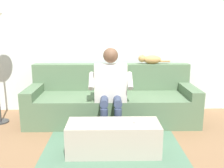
{
  "coord_description": "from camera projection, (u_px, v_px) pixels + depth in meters",
  "views": [
    {
      "loc": [
        0.06,
        3.6,
        1.43
      ],
      "look_at": [
        0.0,
        0.11,
        0.64
      ],
      "focal_mm": 39.46,
      "sensor_mm": 36.0,
      "label": 1
    }
  ],
  "objects": [
    {
      "name": "ground_plane",
      "position": [
        113.0,
        140.0,
        3.24
      ],
      "size": [
        8.0,
        8.0,
        0.0
      ],
      "primitive_type": "plane",
      "color": "#846042"
    },
    {
      "name": "back_wall",
      "position": [
        111.0,
        38.0,
        4.21
      ],
      "size": [
        4.99,
        0.06,
        2.55
      ],
      "primitive_type": "cube",
      "color": "silver",
      "rests_on": "ground"
    },
    {
      "name": "couch",
      "position": [
        112.0,
        101.0,
        3.91
      ],
      "size": [
        2.58,
        0.88,
        0.86
      ],
      "color": "#516B4C",
      "rests_on": "ground"
    },
    {
      "name": "coffee_table",
      "position": [
        113.0,
        138.0,
        2.87
      ],
      "size": [
        1.07,
        0.41,
        0.37
      ],
      "color": "#A89E8E",
      "rests_on": "ground"
    },
    {
      "name": "person_solo_seated",
      "position": [
        111.0,
        86.0,
        3.4
      ],
      "size": [
        0.6,
        0.53,
        1.18
      ],
      "color": "beige",
      "rests_on": "ground"
    },
    {
      "name": "cat_on_backrest",
      "position": [
        150.0,
        59.0,
        4.06
      ],
      "size": [
        0.53,
        0.14,
        0.15
      ],
      "color": "#B7844C",
      "rests_on": "couch"
    },
    {
      "name": "remote_white",
      "position": [
        139.0,
        122.0,
        2.83
      ],
      "size": [
        0.14,
        0.09,
        0.02
      ],
      "primitive_type": "cube",
      "rotation": [
        0.0,
        0.0,
        0.42
      ],
      "color": "white",
      "rests_on": "coffee_table"
    },
    {
      "name": "floor_rug",
      "position": [
        113.0,
        147.0,
        3.02
      ],
      "size": [
        1.67,
        1.54,
        0.01
      ],
      "primitive_type": "cube",
      "color": "#4C7056",
      "rests_on": "ground"
    }
  ]
}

